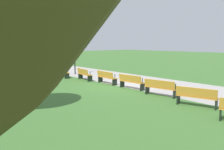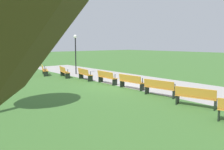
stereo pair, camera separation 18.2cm
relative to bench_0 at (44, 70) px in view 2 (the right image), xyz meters
The scene contains 10 objects.
ground_plane 8.33m from the bench_0, 10.62° to the left, with size 120.00×120.00×0.00m, color #3D6B2D.
path_paving 9.10m from the bench_0, 26.00° to the left, with size 31.02×4.97×0.01m, color #A39E99.
bench_0 is the anchor object (origin of this frame).
bench_1 2.38m from the bench_0, 17.42° to the left, with size 1.83×0.90×0.89m.
bench_2 4.76m from the bench_0, 14.51° to the left, with size 1.82×0.74×0.89m.
bench_3 7.12m from the bench_0, 11.61° to the left, with size 1.79×0.56×0.89m.
bench_4 9.47m from the bench_0, ahead, with size 1.79×0.56×0.89m.
bench_5 11.79m from the bench_0, ahead, with size 1.82×0.74×0.89m.
bench_6 14.08m from the bench_0, ahead, with size 1.83×0.90×0.89m.
lamp_post 3.47m from the bench_0, 65.54° to the left, with size 0.32×0.32×3.58m.
Camera 2 is at (10.99, -10.03, 2.82)m, focal length 36.69 mm.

